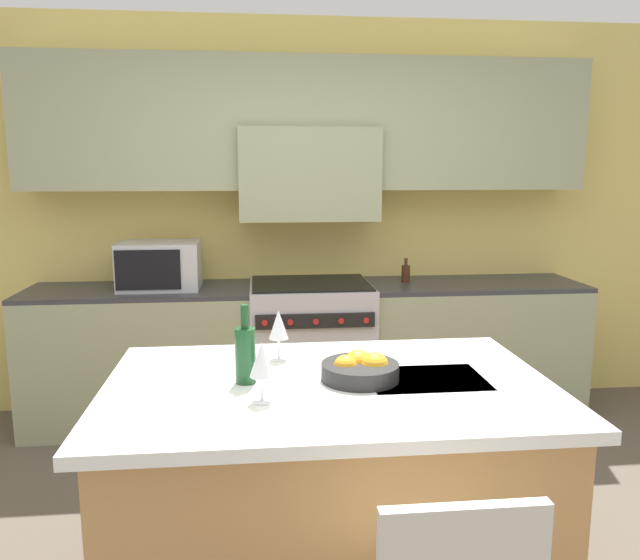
{
  "coord_description": "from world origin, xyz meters",
  "views": [
    {
      "loc": [
        -0.36,
        -2.14,
        1.69
      ],
      "look_at": [
        -0.05,
        0.85,
        1.15
      ],
      "focal_mm": 35.0,
      "sensor_mm": 36.0,
      "label": 1
    }
  ],
  "objects_px": {
    "wine_glass_near": "(262,361)",
    "oil_bottle_on_counter": "(406,273)",
    "microwave": "(160,265)",
    "fruit_bowl": "(361,369)",
    "wine_bottle": "(245,353)",
    "range_stove": "(311,351)",
    "wine_glass_far": "(279,326)"
  },
  "relations": [
    {
      "from": "microwave",
      "to": "oil_bottle_on_counter",
      "type": "distance_m",
      "value": 1.65
    },
    {
      "from": "range_stove",
      "to": "wine_glass_far",
      "type": "height_order",
      "value": "wine_glass_far"
    },
    {
      "from": "fruit_bowl",
      "to": "oil_bottle_on_counter",
      "type": "height_order",
      "value": "oil_bottle_on_counter"
    },
    {
      "from": "wine_glass_near",
      "to": "oil_bottle_on_counter",
      "type": "bearing_deg",
      "value": 64.28
    },
    {
      "from": "microwave",
      "to": "fruit_bowl",
      "type": "height_order",
      "value": "microwave"
    },
    {
      "from": "wine_bottle",
      "to": "wine_glass_near",
      "type": "relative_size",
      "value": 1.39
    },
    {
      "from": "range_stove",
      "to": "oil_bottle_on_counter",
      "type": "distance_m",
      "value": 0.84
    },
    {
      "from": "wine_bottle",
      "to": "oil_bottle_on_counter",
      "type": "relative_size",
      "value": 1.8
    },
    {
      "from": "wine_bottle",
      "to": "fruit_bowl",
      "type": "bearing_deg",
      "value": -0.9
    },
    {
      "from": "range_stove",
      "to": "fruit_bowl",
      "type": "bearing_deg",
      "value": -89.09
    },
    {
      "from": "wine_glass_far",
      "to": "oil_bottle_on_counter",
      "type": "xyz_separation_m",
      "value": [
        0.93,
        1.62,
        -0.06
      ]
    },
    {
      "from": "wine_bottle",
      "to": "wine_glass_near",
      "type": "height_order",
      "value": "wine_bottle"
    },
    {
      "from": "range_stove",
      "to": "wine_bottle",
      "type": "distance_m",
      "value": 1.93
    },
    {
      "from": "wine_glass_far",
      "to": "oil_bottle_on_counter",
      "type": "bearing_deg",
      "value": 60.04
    },
    {
      "from": "range_stove",
      "to": "wine_glass_near",
      "type": "bearing_deg",
      "value": -99.74
    },
    {
      "from": "microwave",
      "to": "wine_glass_near",
      "type": "height_order",
      "value": "microwave"
    },
    {
      "from": "fruit_bowl",
      "to": "wine_glass_near",
      "type": "bearing_deg",
      "value": -152.0
    },
    {
      "from": "range_stove",
      "to": "wine_glass_near",
      "type": "distance_m",
      "value": 2.13
    },
    {
      "from": "microwave",
      "to": "wine_glass_near",
      "type": "xyz_separation_m",
      "value": [
        0.63,
        -2.04,
        -0.03
      ]
    },
    {
      "from": "wine_bottle",
      "to": "oil_bottle_on_counter",
      "type": "distance_m",
      "value": 2.17
    },
    {
      "from": "wine_bottle",
      "to": "wine_glass_far",
      "type": "height_order",
      "value": "wine_bottle"
    },
    {
      "from": "oil_bottle_on_counter",
      "to": "wine_bottle",
      "type": "bearing_deg",
      "value": -119.47
    },
    {
      "from": "range_stove",
      "to": "oil_bottle_on_counter",
      "type": "height_order",
      "value": "oil_bottle_on_counter"
    },
    {
      "from": "wine_bottle",
      "to": "wine_glass_near",
      "type": "bearing_deg",
      "value": -74.28
    },
    {
      "from": "microwave",
      "to": "fruit_bowl",
      "type": "distance_m",
      "value": 2.1
    },
    {
      "from": "wine_glass_far",
      "to": "fruit_bowl",
      "type": "xyz_separation_m",
      "value": [
        0.3,
        -0.28,
        -0.11
      ]
    },
    {
      "from": "wine_glass_near",
      "to": "fruit_bowl",
      "type": "xyz_separation_m",
      "value": [
        0.38,
        0.2,
        -0.11
      ]
    },
    {
      "from": "wine_glass_near",
      "to": "wine_glass_far",
      "type": "relative_size",
      "value": 1.0
    },
    {
      "from": "range_stove",
      "to": "wine_bottle",
      "type": "relative_size",
      "value": 3.17
    },
    {
      "from": "wine_glass_far",
      "to": "fruit_bowl",
      "type": "bearing_deg",
      "value": -42.71
    },
    {
      "from": "oil_bottle_on_counter",
      "to": "range_stove",
      "type": "bearing_deg",
      "value": -173.19
    },
    {
      "from": "wine_glass_near",
      "to": "oil_bottle_on_counter",
      "type": "distance_m",
      "value": 2.33
    }
  ]
}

